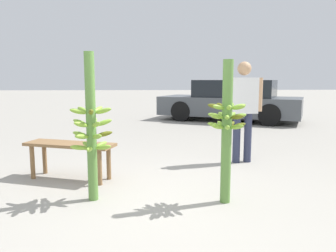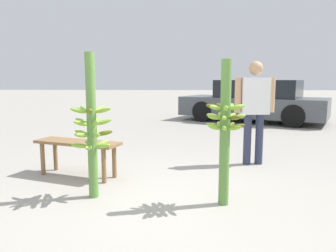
{
  "view_description": "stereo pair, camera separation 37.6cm",
  "coord_description": "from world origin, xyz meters",
  "px_view_note": "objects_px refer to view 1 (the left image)",
  "views": [
    {
      "loc": [
        -0.12,
        -3.36,
        1.34
      ],
      "look_at": [
        0.08,
        0.36,
        0.81
      ],
      "focal_mm": 35.0,
      "sensor_mm": 36.0,
      "label": 1
    },
    {
      "loc": [
        0.25,
        -3.37,
        1.34
      ],
      "look_at": [
        0.08,
        0.36,
        0.81
      ],
      "focal_mm": 35.0,
      "sensor_mm": 36.0,
      "label": 2
    }
  ],
  "objects_px": {
    "market_bench": "(70,149)",
    "banana_stalk_left": "(91,128)",
    "banana_stalk_center": "(227,128)",
    "vendor_person": "(243,103)",
    "parked_car": "(231,101)"
  },
  "relations": [
    {
      "from": "market_bench",
      "to": "banana_stalk_left",
      "type": "bearing_deg",
      "value": -42.29
    },
    {
      "from": "banana_stalk_left",
      "to": "market_bench",
      "type": "xyz_separation_m",
      "value": [
        -0.44,
        0.81,
        -0.4
      ]
    },
    {
      "from": "banana_stalk_center",
      "to": "market_bench",
      "type": "bearing_deg",
      "value": 153.22
    },
    {
      "from": "banana_stalk_center",
      "to": "market_bench",
      "type": "height_order",
      "value": "banana_stalk_center"
    },
    {
      "from": "vendor_person",
      "to": "market_bench",
      "type": "distance_m",
      "value": 2.76
    },
    {
      "from": "banana_stalk_left",
      "to": "vendor_person",
      "type": "relative_size",
      "value": 1.01
    },
    {
      "from": "banana_stalk_left",
      "to": "banana_stalk_center",
      "type": "height_order",
      "value": "banana_stalk_left"
    },
    {
      "from": "banana_stalk_center",
      "to": "banana_stalk_left",
      "type": "bearing_deg",
      "value": 173.94
    },
    {
      "from": "market_bench",
      "to": "parked_car",
      "type": "distance_m",
      "value": 7.3
    },
    {
      "from": "vendor_person",
      "to": "parked_car",
      "type": "bearing_deg",
      "value": -110.1
    },
    {
      "from": "parked_car",
      "to": "banana_stalk_center",
      "type": "bearing_deg",
      "value": -167.48
    },
    {
      "from": "banana_stalk_center",
      "to": "market_bench",
      "type": "distance_m",
      "value": 2.18
    },
    {
      "from": "banana_stalk_left",
      "to": "vendor_person",
      "type": "xyz_separation_m",
      "value": [
        2.15,
        1.59,
        0.15
      ]
    },
    {
      "from": "banana_stalk_center",
      "to": "parked_car",
      "type": "xyz_separation_m",
      "value": [
        1.85,
        7.22,
        -0.18
      ]
    },
    {
      "from": "vendor_person",
      "to": "parked_car",
      "type": "height_order",
      "value": "vendor_person"
    }
  ]
}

